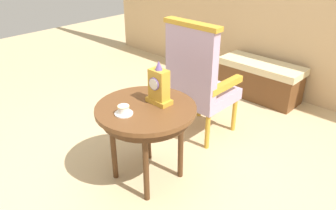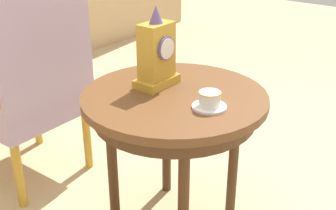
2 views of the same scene
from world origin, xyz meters
The scene contains 4 objects.
side_table centered at (-0.08, -0.02, 0.57)m, with size 0.76×0.76×0.65m.
teacup_left centered at (-0.11, -0.20, 0.68)m, with size 0.13×0.13×0.07m.
mantel_clock centered at (-0.05, 0.09, 0.78)m, with size 0.19×0.11×0.34m.
armchair centered at (-0.21, 0.76, 0.59)m, with size 0.56×0.54×1.14m.
Camera 2 is at (-1.40, -1.01, 1.35)m, focal length 47.55 mm.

